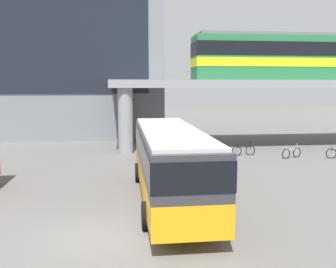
{
  "coord_description": "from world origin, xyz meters",
  "views": [
    {
      "loc": [
        0.88,
        -12.11,
        5.07
      ],
      "look_at": [
        3.39,
        9.65,
        2.2
      ],
      "focal_mm": 39.78,
      "sensor_mm": 36.0,
      "label": 1
    }
  ],
  "objects_px": {
    "station_building": "(16,56)",
    "bicycle_silver": "(292,153)",
    "train": "(302,57)",
    "bus_main": "(170,157)",
    "bicycle_black": "(244,150)"
  },
  "relations": [
    {
      "from": "station_building",
      "to": "bicycle_silver",
      "type": "relative_size",
      "value": 17.52
    },
    {
      "from": "station_building",
      "to": "bicycle_silver",
      "type": "distance_m",
      "value": 28.7
    },
    {
      "from": "train",
      "to": "bicycle_silver",
      "type": "distance_m",
      "value": 9.88
    },
    {
      "from": "station_building",
      "to": "bus_main",
      "type": "xyz_separation_m",
      "value": [
        12.99,
        -24.62,
        -6.06
      ]
    },
    {
      "from": "train",
      "to": "bicycle_black",
      "type": "distance_m",
      "value": 10.59
    },
    {
      "from": "station_building",
      "to": "bicycle_black",
      "type": "height_order",
      "value": "station_building"
    },
    {
      "from": "bus_main",
      "to": "bicycle_black",
      "type": "relative_size",
      "value": 6.18
    },
    {
      "from": "bicycle_silver",
      "to": "bicycle_black",
      "type": "relative_size",
      "value": 0.94
    },
    {
      "from": "station_building",
      "to": "bus_main",
      "type": "relative_size",
      "value": 2.66
    },
    {
      "from": "train",
      "to": "bicycle_black",
      "type": "relative_size",
      "value": 10.37
    },
    {
      "from": "station_building",
      "to": "train",
      "type": "relative_size",
      "value": 1.59
    },
    {
      "from": "train",
      "to": "station_building",
      "type": "bearing_deg",
      "value": 159.21
    },
    {
      "from": "bicycle_black",
      "to": "station_building",
      "type": "bearing_deg",
      "value": 143.55
    },
    {
      "from": "station_building",
      "to": "bus_main",
      "type": "bearing_deg",
      "value": -62.19
    },
    {
      "from": "station_building",
      "to": "bicycle_black",
      "type": "bearing_deg",
      "value": -36.45
    }
  ]
}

